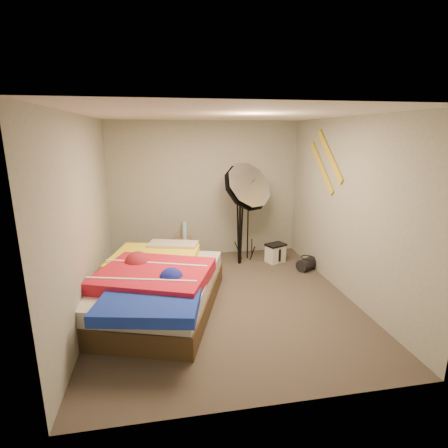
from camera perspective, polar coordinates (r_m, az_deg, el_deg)
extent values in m
plane|color=#4B4036|center=(5.03, 0.09, -12.32)|extent=(4.00, 4.00, 0.00)
plane|color=silver|center=(4.49, 0.11, 17.46)|extent=(4.00, 4.00, 0.00)
plane|color=#9FA292|center=(6.54, -3.05, 5.57)|extent=(3.50, 0.00, 3.50)
plane|color=#9FA292|center=(2.74, 7.68, -7.59)|extent=(3.50, 0.00, 3.50)
plane|color=#9FA292|center=(4.62, -21.76, 0.71)|extent=(0.00, 4.00, 4.00)
plane|color=#9FA292|center=(5.20, 19.47, 2.37)|extent=(0.00, 4.00, 4.00)
cube|color=tan|center=(6.66, -6.83, -3.80)|extent=(0.40, 0.24, 0.38)
cylinder|color=#5CA8D2|center=(6.56, -6.43, -2.62)|extent=(0.10, 0.20, 0.69)
cube|color=silver|center=(6.42, 8.38, -4.80)|extent=(0.38, 0.33, 0.32)
cylinder|color=black|center=(6.18, 13.34, -6.37)|extent=(0.40, 0.36, 0.21)
cube|color=gold|center=(5.62, 16.88, 10.67)|extent=(0.02, 0.91, 0.78)
cube|color=gold|center=(5.86, 15.63, 8.93)|extent=(0.02, 0.91, 0.78)
cube|color=#483520|center=(4.85, -11.05, -11.85)|extent=(2.08, 2.49, 0.28)
cube|color=beige|center=(4.75, -11.19, -9.30)|extent=(2.03, 2.44, 0.19)
cube|color=yellow|center=(5.17, -11.27, -5.63)|extent=(1.39, 1.28, 0.15)
cube|color=red|center=(4.53, -11.30, -8.31)|extent=(1.66, 1.54, 0.17)
cube|color=#1A37BB|center=(3.95, -12.05, -12.47)|extent=(1.22, 1.06, 0.13)
cube|color=pink|center=(5.49, -8.28, -3.80)|extent=(0.81, 0.53, 0.15)
cylinder|color=black|center=(6.39, 3.93, 0.52)|extent=(0.03, 0.03, 1.45)
cube|color=black|center=(6.26, 4.03, 6.54)|extent=(0.07, 0.07, 0.09)
cone|color=silver|center=(6.09, 3.56, 5.89)|extent=(0.94, 0.96, 1.06)
cylinder|color=black|center=(6.17, 2.60, -1.48)|extent=(0.05, 0.05, 1.14)
cube|color=black|center=(6.02, 2.67, 4.25)|extent=(0.09, 0.09, 0.12)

